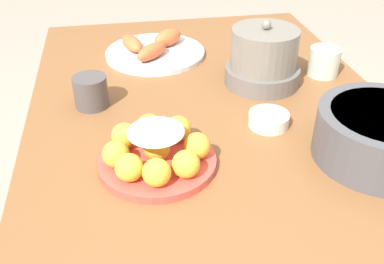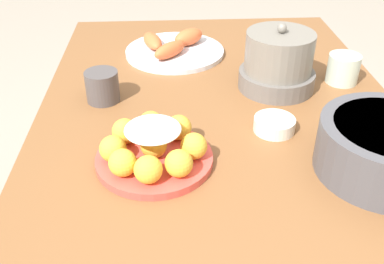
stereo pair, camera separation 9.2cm
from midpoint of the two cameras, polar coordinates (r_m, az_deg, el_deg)
name	(u,v)px [view 1 (the left image)]	position (r m, az deg, el deg)	size (l,w,h in m)	color
dining_table	(222,165)	(1.04, 1.26, -4.32)	(1.50, 0.87, 0.73)	brown
cake_plate	(156,152)	(0.88, -7.60, -2.59)	(0.24, 0.24, 0.09)	#E04C42
serving_bowl	(382,134)	(0.95, 20.53, -0.36)	(0.26, 0.26, 0.10)	#4C4C51
sauce_bowl	(269,119)	(1.02, 7.18, 1.56)	(0.09, 0.09, 0.03)	silver
seafood_platter	(154,50)	(1.37, -6.81, 10.31)	(0.30, 0.30, 0.06)	silver
cup_near	(91,92)	(1.11, -15.07, 4.90)	(0.08, 0.08, 0.08)	#4C4747
cup_far	(324,62)	(1.27, 14.43, 8.60)	(0.08, 0.08, 0.08)	beige
warming_pot	(263,59)	(1.18, 6.82, 9.16)	(0.19, 0.19, 0.17)	#66605B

